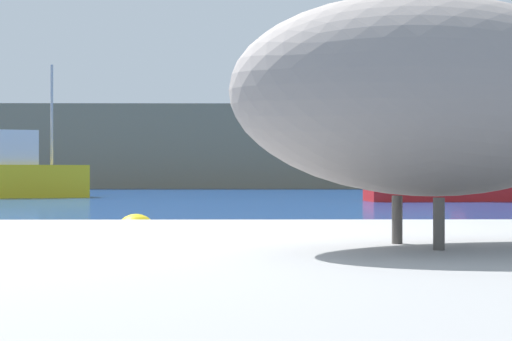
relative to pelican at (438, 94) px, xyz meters
name	(u,v)px	position (x,y,z in m)	size (l,w,h in m)	color
hillside_backdrop	(234,148)	(-1.44, 61.62, 1.61)	(140.00, 11.16, 5.82)	#7F755B
pelican	(438,94)	(0.00, 0.00, 0.00)	(1.44, 0.98, 0.90)	gray
fishing_boat_red	(470,177)	(8.09, 30.60, -0.38)	(7.63, 2.51, 4.01)	red
fishing_boat_yellow	(1,174)	(-11.18, 35.16, -0.28)	(7.79, 4.74, 5.89)	yellow
mooring_buoy	(136,236)	(-1.93, 8.65, -1.02)	(0.56, 0.56, 0.56)	yellow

